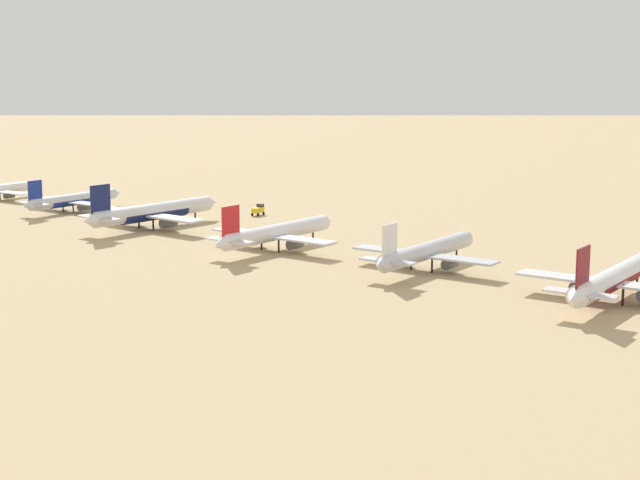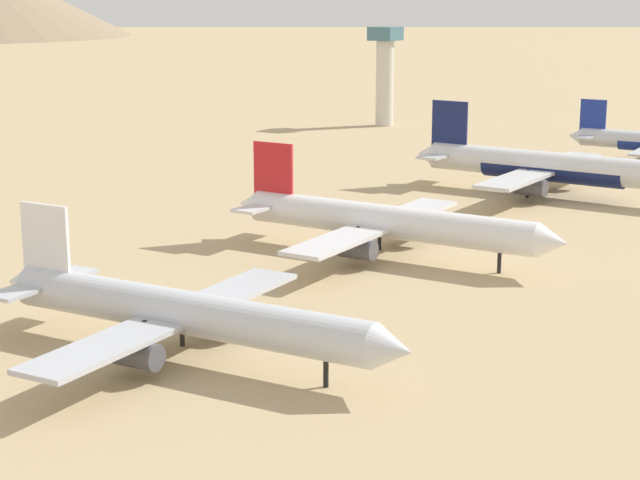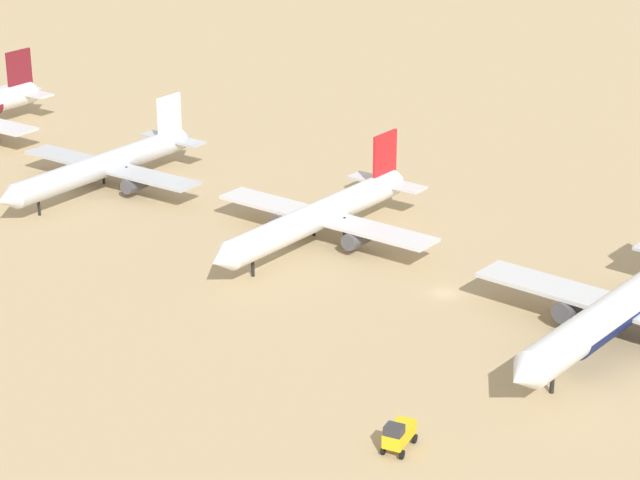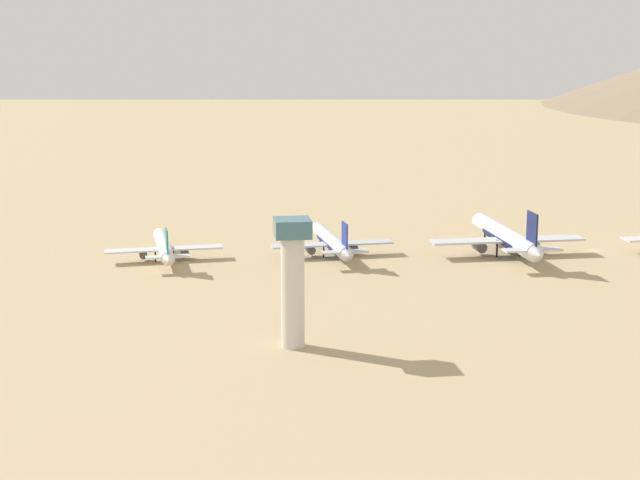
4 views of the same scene
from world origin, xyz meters
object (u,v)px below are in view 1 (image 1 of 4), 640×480
(parked_jet_2, at_px, (276,233))
(parked_jet_4, at_px, (73,200))
(parked_jet_0, at_px, (613,279))
(parked_jet_3, at_px, (153,212))
(parked_jet_5, at_px, (0,189))
(service_truck, at_px, (258,209))
(parked_jet_1, at_px, (426,251))

(parked_jet_2, xyz_separation_m, parked_jet_4, (7.37, 105.44, -0.74))
(parked_jet_0, relative_size, parked_jet_4, 1.20)
(parked_jet_3, bearing_deg, parked_jet_5, 86.31)
(parked_jet_0, distance_m, service_truck, 153.20)
(parked_jet_2, height_order, service_truck, parked_jet_2)
(parked_jet_2, relative_size, service_truck, 9.11)
(parked_jet_3, xyz_separation_m, service_truck, (42.00, -6.29, -3.26))
(parked_jet_2, bearing_deg, parked_jet_1, -84.21)
(parked_jet_1, bearing_deg, parked_jet_2, 95.79)
(parked_jet_0, height_order, service_truck, parked_jet_0)
(parked_jet_3, bearing_deg, parked_jet_4, 83.58)
(parked_jet_5, xyz_separation_m, service_truck, (35.68, -104.32, -1.89))
(parked_jet_3, height_order, service_truck, parked_jet_3)
(parked_jet_2, bearing_deg, parked_jet_5, 87.00)
(parked_jet_4, relative_size, parked_jet_5, 1.08)
(service_truck, bearing_deg, parked_jet_4, 122.75)
(parked_jet_1, distance_m, service_truck, 104.43)
(parked_jet_5, bearing_deg, parked_jet_3, -93.69)
(parked_jet_1, xyz_separation_m, parked_jet_2, (-4.87, 47.97, 0.16))
(service_truck, bearing_deg, parked_jet_2, -131.78)
(parked_jet_2, distance_m, parked_jet_4, 105.70)
(parked_jet_2, height_order, parked_jet_4, parked_jet_2)
(parked_jet_0, xyz_separation_m, parked_jet_4, (4.01, 204.27, -0.85))
(parked_jet_0, bearing_deg, parked_jet_4, 88.87)
(parked_jet_0, height_order, parked_jet_4, parked_jet_0)
(parked_jet_2, xyz_separation_m, service_truck, (43.72, 48.92, -2.89))
(parked_jet_4, xyz_separation_m, parked_jet_5, (0.67, 47.81, -0.26))
(parked_jet_0, relative_size, parked_jet_5, 1.30)
(parked_jet_1, xyz_separation_m, parked_jet_4, (2.50, 153.41, -0.58))
(parked_jet_3, bearing_deg, parked_jet_2, -91.78)
(parked_jet_0, xyz_separation_m, parked_jet_5, (4.68, 252.08, -1.11))
(parked_jet_4, bearing_deg, parked_jet_0, -91.13)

